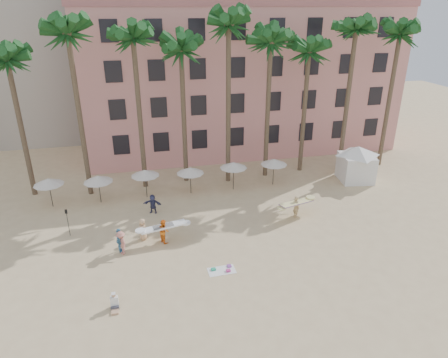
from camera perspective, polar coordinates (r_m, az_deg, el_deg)
name	(u,v)px	position (r m, az deg, el deg)	size (l,w,h in m)	color
ground	(236,272)	(26.59, 1.67, -13.17)	(120.00, 120.00, 0.00)	#D1B789
pink_hotel	(238,78)	(48.88, 2.04, 14.25)	(35.00, 14.00, 16.00)	#D88683
palm_row	(199,43)	(36.21, -3.60, 18.87)	(44.40, 5.40, 16.30)	brown
umbrella_row	(168,171)	(35.84, -8.02, 1.07)	(22.50, 2.70, 2.73)	#332B23
cabana	(357,160)	(40.88, 18.45, 2.53)	(5.11, 5.11, 3.50)	silver
beach_towel	(222,270)	(26.73, -0.25, -12.85)	(1.83, 1.05, 0.14)	white
carrier_yellow	(296,205)	(32.84, 10.30, -3.74)	(3.30, 1.95, 1.87)	tan
carrier_white	(164,230)	(29.42, -8.62, -7.24)	(3.35, 1.14, 1.80)	orange
beachgoers	(135,227)	(30.40, -12.59, -6.71)	(3.83, 6.76, 1.83)	#323458
paddle	(67,219)	(31.76, -21.47, -5.37)	(0.18, 0.04, 2.23)	black
seated_man	(115,304)	(24.53, -15.37, -16.78)	(0.45, 0.79, 1.02)	#3F3F4C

